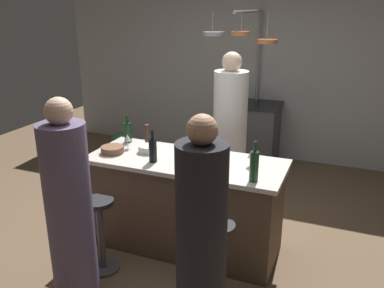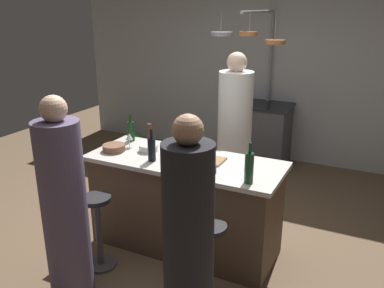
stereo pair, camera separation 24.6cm
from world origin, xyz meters
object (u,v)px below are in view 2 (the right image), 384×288
potted_plant (132,146)px  pepper_mill (149,134)px  mixing_bowl_ceramic (149,148)px  mixing_bowl_wooden (114,148)px  chef (234,139)px  guest_left (65,208)px  bar_stool_right (209,260)px  wine_bottle_red (131,131)px  wine_glass_near_right_guest (129,137)px  cutting_board (206,160)px  stove_range (261,134)px  bar_stool_left (98,228)px  wine_glass_by_chef (249,156)px  wine_bottle_dark (152,149)px  mixing_bowl_blue (207,169)px  wine_bottle_green (249,167)px  guest_right (188,241)px

potted_plant → pepper_mill: (1.13, -1.30, 0.71)m
mixing_bowl_ceramic → mixing_bowl_wooden: mixing_bowl_ceramic is taller
chef → guest_left: (-0.63, -2.00, -0.06)m
bar_stool_right → wine_bottle_red: bearing=145.8°
chef → mixing_bowl_ceramic: bearing=-118.8°
wine_glass_near_right_guest → cutting_board: bearing=0.3°
stove_range → mixing_bowl_ceramic: (-0.41, -2.40, 0.49)m
cutting_board → wine_glass_near_right_guest: size_ratio=2.19×
chef → stove_range: bearing=94.3°
bar_stool_left → wine_glass_by_chef: size_ratio=4.66×
wine_glass_by_chef → cutting_board: bearing=-179.7°
wine_glass_near_right_guest → mixing_bowl_ceramic: size_ratio=0.81×
stove_range → wine_glass_by_chef: (0.59, -2.39, 0.56)m
mixing_bowl_ceramic → mixing_bowl_wooden: bearing=-154.1°
bar_stool_right → wine_glass_by_chef: bearing=84.4°
stove_range → mixing_bowl_wooden: bearing=-105.6°
guest_left → potted_plant: guest_left is taller
wine_glass_by_chef → mixing_bowl_wooden: bearing=-173.0°
wine_bottle_dark → mixing_bowl_blue: wine_bottle_dark is taller
wine_bottle_green → mixing_bowl_blue: wine_bottle_green is taller
mixing_bowl_wooden → wine_glass_near_right_guest: bearing=63.3°
bar_stool_left → guest_left: bearing=-87.3°
potted_plant → chef: bearing=-17.0°
bar_stool_left → mixing_bowl_ceramic: bearing=79.4°
bar_stool_left → pepper_mill: 1.06m
stove_range → wine_bottle_red: (-0.74, -2.21, 0.56)m
mixing_bowl_wooden → stove_range: bearing=74.4°
guest_right → wine_glass_by_chef: guest_right is taller
guest_right → wine_bottle_red: size_ratio=5.65×
bar_stool_left → wine_bottle_red: 1.09m
wine_glass_near_right_guest → mixing_bowl_ceramic: (0.22, -0.01, -0.07)m
bar_stool_left → guest_right: size_ratio=0.42×
pepper_mill → mixing_bowl_blue: bearing=-27.3°
mixing_bowl_wooden → bar_stool_right: bearing=-22.9°
stove_range → cutting_board: (0.19, -2.39, 0.46)m
guest_left → mixing_bowl_wooden: size_ratio=7.54×
chef → wine_glass_by_chef: 1.07m
chef → wine_glass_by_chef: bearing=-62.9°
wine_bottle_green → wine_glass_by_chef: wine_bottle_green is taller
stove_range → bar_stool_left: size_ratio=1.31×
bar_stool_left → wine_bottle_red: bearing=103.3°
wine_glass_by_chef → mixing_bowl_ceramic: size_ratio=0.81×
chef → cutting_board: 0.95m
wine_bottle_green → stove_range: bearing=104.3°
bar_stool_right → wine_bottle_red: size_ratio=2.38×
bar_stool_left → guest_right: bearing=-18.8°
guest_left → bar_stool_right: guest_left is taller
mixing_bowl_ceramic → chef: bearing=61.2°
bar_stool_left → cutting_board: bearing=43.1°
cutting_board → wine_bottle_dark: bearing=-153.4°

